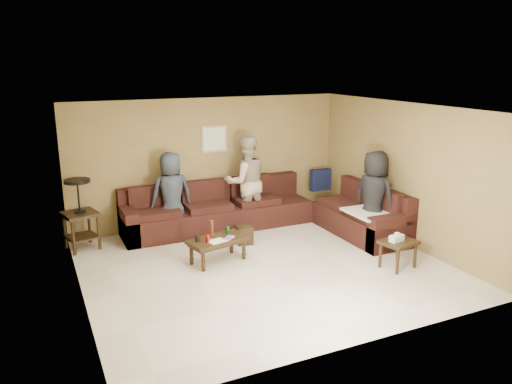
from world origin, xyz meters
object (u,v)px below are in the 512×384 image
Objects in this scene: coffee_table at (217,242)px; person_left at (172,194)px; end_table_left at (80,213)px; side_table_right at (398,244)px; person_right at (374,197)px; sectional_sofa at (268,215)px; person_middle at (246,182)px; waste_bin at (245,235)px.

coffee_table is 0.66× the size of person_left.
end_table_left reaches higher than side_table_right.
person_right reaches higher than person_left.
end_table_left is at bearing 51.99° from person_right.
person_right is (1.47, -1.29, 0.51)m from sectional_sofa.
sectional_sofa is 2.02m from person_right.
person_middle is (1.16, 1.47, 0.56)m from coffee_table.
side_table_right is (1.08, -2.43, 0.06)m from sectional_sofa.
end_table_left is 3.10m from person_middle.
person_middle is (-1.34, 2.89, 0.51)m from side_table_right.
person_right is at bearing -20.66° from end_table_left.
coffee_table reaches higher than waste_bin.
person_middle is (-0.26, 0.46, 0.58)m from sectional_sofa.
coffee_table is 0.95m from waste_bin.
side_table_right is (2.50, -1.42, 0.04)m from coffee_table.
end_table_left is 2.88m from waste_bin.
person_left reaches higher than side_table_right.
sectional_sofa is 3.74× the size of end_table_left.
sectional_sofa reaches higher than coffee_table.
sectional_sofa is 14.41× the size of waste_bin.
end_table_left is 5.15m from person_right.
sectional_sofa is 3.41m from end_table_left.
end_table_left is 3.85× the size of waste_bin.
person_left is (-1.05, 0.96, 0.63)m from waste_bin.
side_table_right is 1.92× the size of waste_bin.
person_left is (-1.73, 0.53, 0.47)m from sectional_sofa.
waste_bin is 0.20× the size of person_left.
waste_bin is 1.56m from person_left.
waste_bin is at bearing 131.49° from side_table_right.
sectional_sofa reaches higher than side_table_right.
coffee_table is (-1.41, -1.02, 0.02)m from sectional_sofa.
person_right reaches higher than sectional_sofa.
coffee_table is 2.49m from end_table_left.
person_left reaches higher than sectional_sofa.
side_table_right is 1.28m from person_right.
person_middle is at bearing -1.25° from end_table_left.
waste_bin is (0.73, 0.58, -0.19)m from coffee_table.
side_table_right is 4.11m from person_left.
waste_bin is 0.19× the size of person_right.
sectional_sofa is at bearing 114.02° from side_table_right.
sectional_sofa is at bearing 161.04° from person_left.
side_table_right is 2.68m from waste_bin.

